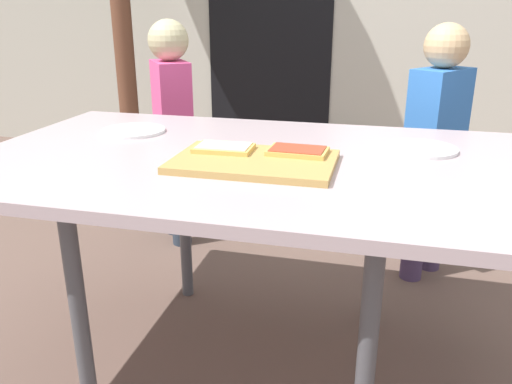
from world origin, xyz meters
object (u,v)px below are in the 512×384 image
at_px(dining_table, 251,173).
at_px(child_left, 173,118).
at_px(plate_white_left, 133,131).
at_px(pizza_slice_far_right, 298,151).
at_px(plate_white_right, 420,149).
at_px(child_right, 435,139).
at_px(pizza_slice_far_left, 224,148).
at_px(cutting_board, 254,162).

xyz_separation_m(dining_table, child_left, (-0.60, 0.85, -0.04)).
bearing_deg(plate_white_left, pizza_slice_far_right, -18.26).
xyz_separation_m(plate_white_right, child_right, (0.09, 0.59, -0.11)).
relative_size(plate_white_right, child_left, 0.20).
relative_size(pizza_slice_far_right, child_right, 0.16).
distance_m(pizza_slice_far_left, plate_white_right, 0.57).
relative_size(cutting_board, child_right, 0.41).
relative_size(pizza_slice_far_left, plate_white_left, 0.77).
bearing_deg(plate_white_right, child_left, 147.57).
distance_m(pizza_slice_far_right, plate_white_left, 0.61).
distance_m(pizza_slice_far_left, plate_white_left, 0.43).
distance_m(plate_white_left, child_right, 1.17).
bearing_deg(child_right, plate_white_right, -99.05).
bearing_deg(cutting_board, pizza_slice_far_right, 34.98).
bearing_deg(child_right, child_left, 176.11).
xyz_separation_m(pizza_slice_far_left, plate_white_left, (-0.38, 0.21, -0.02)).
bearing_deg(pizza_slice_far_right, cutting_board, -145.02).
bearing_deg(child_right, cutting_board, -121.66).
bearing_deg(pizza_slice_far_left, plate_white_left, 151.12).
distance_m(cutting_board, child_right, 1.00).
bearing_deg(pizza_slice_far_left, cutting_board, -28.49).
bearing_deg(pizza_slice_far_right, dining_table, 176.72).
bearing_deg(pizza_slice_far_left, child_right, 51.91).
distance_m(child_left, child_right, 1.15).
relative_size(child_left, child_right, 1.00).
xyz_separation_m(pizza_slice_far_right, child_right, (0.42, 0.78, -0.13)).
bearing_deg(plate_white_right, dining_table, -158.76).
height_order(dining_table, child_left, child_left).
bearing_deg(dining_table, cutting_board, -69.46).
relative_size(pizza_slice_far_right, plate_white_left, 0.78).
relative_size(dining_table, child_right, 1.51).
bearing_deg(plate_white_right, pizza_slice_far_right, -150.37).
distance_m(dining_table, plate_white_right, 0.50).
relative_size(dining_table, cutting_board, 3.73).
xyz_separation_m(pizza_slice_far_right, plate_white_right, (0.33, 0.19, -0.02)).
distance_m(cutting_board, plate_white_right, 0.50).
xyz_separation_m(plate_white_left, child_left, (-0.15, 0.66, -0.10)).
relative_size(dining_table, pizza_slice_far_left, 9.76).
bearing_deg(pizza_slice_far_left, child_left, 121.03).
relative_size(plate_white_right, child_right, 0.20).
bearing_deg(cutting_board, pizza_slice_far_left, 151.51).
bearing_deg(cutting_board, plate_white_right, 30.96).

